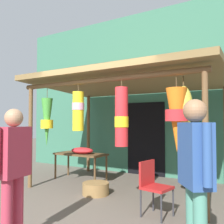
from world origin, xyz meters
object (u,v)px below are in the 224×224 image
(wicker_basket_by_table, at_px, (96,189))
(vendor_in_orange, at_px, (13,164))
(folding_chair, at_px, (153,183))
(flower_heap_on_table, at_px, (82,151))
(display_table, at_px, (81,156))
(customer_foreground, at_px, (196,170))

(wicker_basket_by_table, xyz_separation_m, vendor_in_orange, (0.36, -2.24, 0.84))
(folding_chair, bearing_deg, flower_heap_on_table, 151.16)
(folding_chair, distance_m, wicker_basket_by_table, 1.55)
(flower_heap_on_table, xyz_separation_m, vendor_in_orange, (1.37, -3.10, 0.22))
(flower_heap_on_table, bearing_deg, folding_chair, -28.84)
(display_table, bearing_deg, flower_heap_on_table, -23.00)
(vendor_in_orange, height_order, customer_foreground, customer_foreground)
(display_table, relative_size, wicker_basket_by_table, 2.50)
(display_table, bearing_deg, vendor_in_orange, -65.16)
(display_table, xyz_separation_m, wicker_basket_by_table, (1.10, -0.89, -0.47))
(display_table, distance_m, wicker_basket_by_table, 1.49)
(display_table, height_order, vendor_in_orange, vendor_in_orange)
(flower_heap_on_table, relative_size, folding_chair, 0.72)
(folding_chair, height_order, vendor_in_orange, vendor_in_orange)
(folding_chair, bearing_deg, wicker_basket_by_table, 161.24)
(display_table, bearing_deg, wicker_basket_by_table, -39.18)
(wicker_basket_by_table, bearing_deg, folding_chair, -18.76)
(folding_chair, relative_size, customer_foreground, 0.50)
(display_table, height_order, customer_foreground, customer_foreground)
(display_table, bearing_deg, customer_foreground, -36.86)
(flower_heap_on_table, xyz_separation_m, wicker_basket_by_table, (1.01, -0.86, -0.62))
(flower_heap_on_table, height_order, wicker_basket_by_table, flower_heap_on_table)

